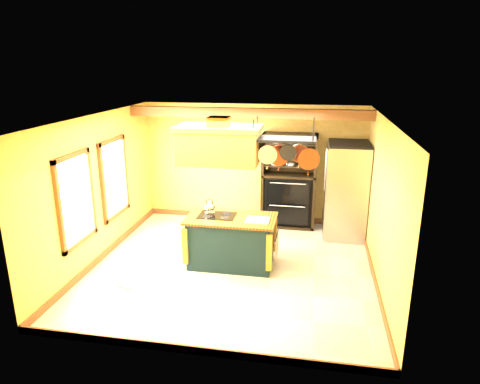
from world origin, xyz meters
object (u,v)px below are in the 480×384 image
(range_hood, at_px, (219,144))
(hutch, at_px, (289,190))
(refrigerator, at_px, (346,192))
(kitchen_island, at_px, (231,241))
(pot_rack, at_px, (284,147))

(range_hood, height_order, hutch, range_hood)
(refrigerator, height_order, hutch, hutch)
(refrigerator, bearing_deg, hutch, 162.99)
(range_hood, distance_m, hutch, 2.82)
(kitchen_island, relative_size, pot_rack, 1.38)
(refrigerator, xyz_separation_m, hutch, (-1.21, 0.37, -0.13))
(kitchen_island, distance_m, hutch, 2.38)
(pot_rack, height_order, hutch, pot_rack)
(hutch, bearing_deg, range_hood, -116.38)
(kitchen_island, relative_size, hutch, 0.76)
(pot_rack, xyz_separation_m, refrigerator, (1.18, 1.81, -1.27))
(kitchen_island, xyz_separation_m, refrigerator, (2.10, 1.81, 0.49))
(range_hood, bearing_deg, pot_rack, 0.00)
(range_hood, bearing_deg, hutch, 63.62)
(pot_rack, bearing_deg, hutch, 90.88)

